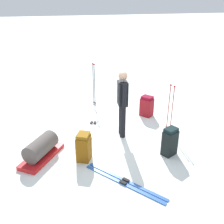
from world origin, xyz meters
TOP-DOWN VIEW (x-y plane):
  - ground_plane at (0.00, 0.00)m, footprint 80.00×80.00m
  - skier_standing at (0.04, -0.27)m, footprint 0.57×0.25m
  - ski_pair_near at (-1.77, 0.18)m, footprint 1.51×1.30m
  - ski_pair_far at (0.83, 0.35)m, footprint 1.94×0.79m
  - backpack_large_dark at (0.99, -1.30)m, footprint 0.44×0.43m
  - backpack_bright at (-0.81, 0.83)m, footprint 0.41×0.39m
  - backpack_small_spare at (-1.07, -1.08)m, footprint 0.35×0.39m
  - ski_poles_planted_near at (2.21, 0.06)m, footprint 0.16×0.10m
  - ski_poles_planted_far at (-0.01, -1.56)m, footprint 0.20×0.11m
  - gear_sled at (-0.53, 1.74)m, footprint 1.22×1.04m

SIDE VIEW (x-z plane):
  - ground_plane at x=0.00m, z-range 0.00..0.00m
  - ski_pair_far at x=0.83m, z-range -0.01..0.04m
  - ski_pair_near at x=-1.77m, z-range -0.01..0.04m
  - gear_sled at x=-0.53m, z-range -0.02..0.47m
  - backpack_large_dark at x=0.99m, z-range -0.01..0.61m
  - backpack_bright at x=-0.81m, z-range -0.01..0.64m
  - backpack_small_spare at x=-1.07m, z-range -0.01..0.66m
  - ski_poles_planted_far at x=-0.01m, z-range 0.07..1.35m
  - ski_poles_planted_near at x=2.21m, z-range 0.07..1.45m
  - skier_standing at x=0.04m, z-range 0.10..1.80m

